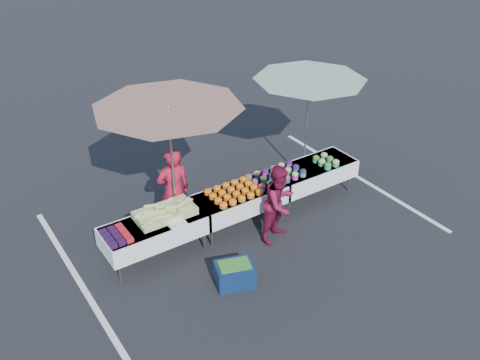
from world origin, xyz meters
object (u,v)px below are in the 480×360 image
umbrella_left (169,119)px  umbrella_right (309,88)px  table_right (312,172)px  storage_bin (235,274)px  table_left (155,230)px  customer (280,203)px  table_center (240,199)px  vendor (174,190)px

umbrella_left → umbrella_right: (3.29, 0.24, -0.25)m
table_right → storage_bin: size_ratio=2.52×
umbrella_left → umbrella_right: size_ratio=1.09×
table_left → umbrella_left: 1.96m
table_left → customer: size_ratio=1.23×
table_center → storage_bin: (-1.03, -1.38, -0.37)m
umbrella_left → umbrella_right: umbrella_left is taller
vendor → umbrella_left: size_ratio=0.60×
storage_bin → umbrella_right: bearing=50.9°
table_center → umbrella_left: (-1.17, 0.40, 1.81)m
umbrella_right → table_center: bearing=-163.2°
table_center → customer: bearing=-63.9°
umbrella_left → customer: bearing=-36.8°
vendor → customer: bearing=145.6°
table_right → storage_bin: table_right is taller
table_right → customer: 1.63m
table_left → umbrella_right: (3.92, 0.64, 1.57)m
table_left → storage_bin: bearing=-61.1°
table_right → vendor: size_ratio=1.08×
table_right → vendor: bearing=168.9°
umbrella_left → table_center: bearing=-18.9°
table_left → table_center: bearing=0.0°
table_left → table_center: size_ratio=1.00×
table_center → storage_bin: size_ratio=2.52×
table_left → vendor: (0.70, 0.57, 0.28)m
table_left → storage_bin: 1.63m
table_right → storage_bin: 3.18m
umbrella_right → table_right: bearing=-116.7°
table_center → table_right: bearing=0.0°
umbrella_right → umbrella_left: bearing=-175.8°
umbrella_left → storage_bin: size_ratio=3.92×
table_center → customer: size_ratio=1.23×
customer → umbrella_right: (1.75, 1.39, 1.39)m
table_left → table_center: 1.80m
table_left → umbrella_left: umbrella_left is taller
table_center → table_right: 1.80m
table_center → vendor: size_ratio=1.08×
table_left → storage_bin: table_left is taller
table_center → table_right: same height
table_left → vendor: size_ratio=1.08×
table_left → table_right: 3.60m
table_center → umbrella_right: umbrella_right is taller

